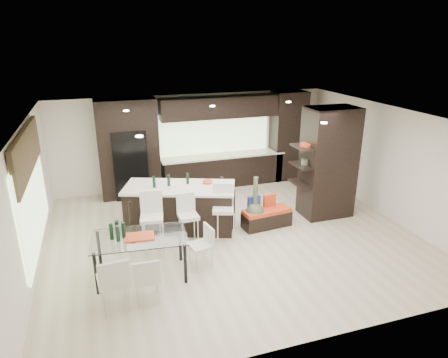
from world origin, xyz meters
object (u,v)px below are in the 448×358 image
object	(u,v)px
stool_mid	(189,225)
chair_near	(147,280)
stool_right	(223,219)
floor_vase	(255,203)
kitchen_island	(180,207)
bench	(267,218)
chair_end	(201,249)
dining_table	(141,257)
chair_far	(114,284)
stool_left	(152,228)

from	to	relation	value
stool_mid	chair_near	distance (m)	2.01
chair_near	stool_mid	bearing A→B (deg)	59.02
stool_right	floor_vase	distance (m)	0.93
kitchen_island	bench	world-z (taller)	kitchen_island
floor_vase	chair_end	size ratio (longest dim) A/B	1.67
dining_table	chair_far	size ratio (longest dim) A/B	1.86
stool_right	dining_table	size ratio (longest dim) A/B	0.59
chair_near	chair_far	xyz separation A→B (m)	(-0.53, -0.03, 0.06)
stool_left	bench	world-z (taller)	stool_left
bench	chair_far	xyz separation A→B (m)	(-3.58, -1.98, 0.24)
bench	dining_table	world-z (taller)	dining_table
dining_table	chair_near	xyz separation A→B (m)	(0.00, -0.77, -0.01)
stool_mid	bench	bearing A→B (deg)	6.22
stool_left	stool_mid	size ratio (longest dim) A/B	1.13
stool_left	stool_mid	xyz separation A→B (m)	(0.77, 0.03, -0.06)
dining_table	chair_end	world-z (taller)	dining_table
stool_left	stool_mid	distance (m)	0.77
floor_vase	chair_end	bearing A→B (deg)	-143.69
stool_left	chair_near	distance (m)	1.69
stool_left	floor_vase	size ratio (longest dim) A/B	0.81
dining_table	stool_mid	bearing A→B (deg)	44.39
dining_table	bench	bearing A→B (deg)	26.49
stool_mid	dining_table	xyz separation A→B (m)	(-1.11, -0.90, -0.05)
chair_end	kitchen_island	bearing A→B (deg)	-10.40
bench	floor_vase	xyz separation A→B (m)	(-0.29, 0.01, 0.41)
stool_left	stool_mid	bearing A→B (deg)	11.56
stool_left	kitchen_island	bearing A→B (deg)	58.06
kitchen_island	floor_vase	bearing A→B (deg)	1.71
stool_right	stool_left	bearing A→B (deg)	-160.72
chair_near	chair_end	world-z (taller)	chair_near
stool_left	dining_table	bearing A→B (deg)	-101.84
kitchen_island	stool_mid	distance (m)	0.84
chair_far	floor_vase	bearing A→B (deg)	26.19
chair_far	stool_left	bearing A→B (deg)	57.39
floor_vase	chair_end	world-z (taller)	floor_vase
stool_mid	chair_far	xyz separation A→B (m)	(-1.64, -1.71, -0.00)
chair_near	chair_far	world-z (taller)	chair_far
chair_end	stool_left	bearing A→B (deg)	30.94
stool_mid	bench	distance (m)	1.97
kitchen_island	dining_table	distance (m)	2.07
chair_end	stool_right	bearing A→B (deg)	-51.43
chair_near	stool_left	bearing A→B (deg)	80.81
stool_mid	floor_vase	world-z (taller)	floor_vase
floor_vase	chair_far	size ratio (longest dim) A/B	1.38
stool_right	chair_end	bearing A→B (deg)	-111.13
chair_near	chair_far	size ratio (longest dim) A/B	0.87
floor_vase	chair_far	bearing A→B (deg)	-148.74
chair_far	chair_end	size ratio (longest dim) A/B	1.21
bench	kitchen_island	bearing A→B (deg)	157.80
kitchen_island	chair_near	distance (m)	2.75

